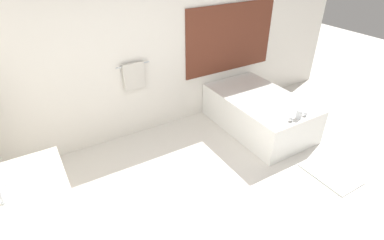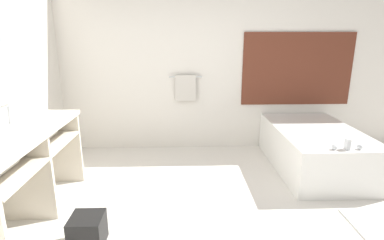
{
  "view_description": "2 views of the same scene",
  "coord_description": "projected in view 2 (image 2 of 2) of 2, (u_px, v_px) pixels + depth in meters",
  "views": [
    {
      "loc": [
        -1.63,
        -1.68,
        2.7
      ],
      "look_at": [
        -0.1,
        0.87,
        0.86
      ],
      "focal_mm": 28.0,
      "sensor_mm": 36.0,
      "label": 1
    },
    {
      "loc": [
        -0.35,
        -2.4,
        1.73
      ],
      "look_at": [
        -0.24,
        1.0,
        0.79
      ],
      "focal_mm": 28.0,
      "sensor_mm": 36.0,
      "label": 2
    }
  ],
  "objects": [
    {
      "name": "ground_plane",
      "position": [
        221.0,
        230.0,
        2.78
      ],
      "size": [
        16.0,
        16.0,
        0.0
      ],
      "primitive_type": "plane",
      "color": "silver",
      "rests_on": "ground"
    },
    {
      "name": "wall_back_with_blinds",
      "position": [
        208.0,
        63.0,
        4.57
      ],
      "size": [
        7.4,
        0.13,
        2.7
      ],
      "color": "white",
      "rests_on": "ground_plane"
    },
    {
      "name": "vanity_counter",
      "position": [
        21.0,
        154.0,
        2.81
      ],
      "size": [
        0.63,
        1.66,
        0.91
      ],
      "color": "beige",
      "rests_on": "ground_plane"
    },
    {
      "name": "sink_faucet",
      "position": [
        9.0,
        115.0,
        2.93
      ],
      "size": [
        0.09,
        0.04,
        0.18
      ],
      "color": "silver",
      "rests_on": "vanity_counter"
    },
    {
      "name": "bathtub",
      "position": [
        314.0,
        147.0,
        4.03
      ],
      "size": [
        1.04,
        1.71,
        0.68
      ],
      "color": "white",
      "rests_on": "ground_plane"
    },
    {
      "name": "waste_bin",
      "position": [
        88.0,
        231.0,
        2.55
      ],
      "size": [
        0.27,
        0.27,
        0.27
      ],
      "color": "black",
      "rests_on": "ground_plane"
    },
    {
      "name": "bath_mat",
      "position": [
        381.0,
        229.0,
        2.78
      ],
      "size": [
        0.47,
        0.7,
        0.02
      ],
      "color": "white",
      "rests_on": "ground_plane"
    }
  ]
}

